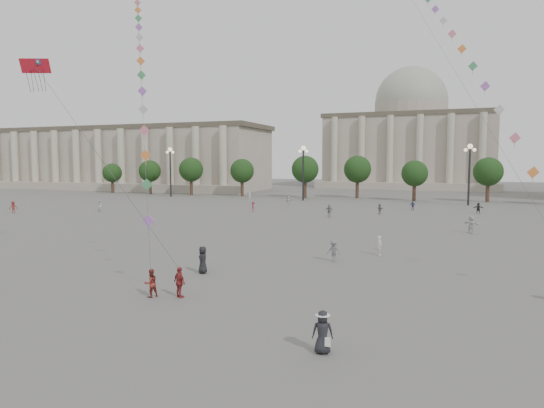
% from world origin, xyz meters
% --- Properties ---
extents(ground, '(360.00, 360.00, 0.00)m').
position_xyz_m(ground, '(0.00, 0.00, 0.00)').
color(ground, '#5E5B58').
rests_on(ground, ground).
extents(hall_west, '(84.00, 26.22, 17.20)m').
position_xyz_m(hall_west, '(-75.00, 93.89, 8.43)').
color(hall_west, '#A09486').
rests_on(hall_west, ground).
extents(hall_central, '(48.30, 34.30, 35.50)m').
position_xyz_m(hall_central, '(0.00, 129.22, 14.23)').
color(hall_central, '#A09486').
rests_on(hall_central, ground).
extents(tree_row, '(137.12, 5.12, 8.00)m').
position_xyz_m(tree_row, '(0.00, 78.00, 5.39)').
color(tree_row, '#34231A').
rests_on(tree_row, ground).
extents(lamp_post_far_west, '(2.00, 0.90, 10.65)m').
position_xyz_m(lamp_post_far_west, '(-45.00, 70.00, 7.35)').
color(lamp_post_far_west, '#262628').
rests_on(lamp_post_far_west, ground).
extents(lamp_post_mid_west, '(2.00, 0.90, 10.65)m').
position_xyz_m(lamp_post_mid_west, '(-15.00, 70.00, 7.35)').
color(lamp_post_mid_west, '#262628').
rests_on(lamp_post_mid_west, ground).
extents(lamp_post_mid_east, '(2.00, 0.90, 10.65)m').
position_xyz_m(lamp_post_mid_east, '(15.00, 70.00, 7.35)').
color(lamp_post_mid_east, '#262628').
rests_on(lamp_post_mid_east, ground).
extents(person_crowd_0, '(0.88, 0.39, 1.47)m').
position_xyz_m(person_crowd_0, '(6.60, 57.69, 0.74)').
color(person_crowd_0, navy).
rests_on(person_crowd_0, ground).
extents(person_crowd_1, '(1.06, 0.99, 1.73)m').
position_xyz_m(person_crowd_1, '(-37.82, 38.91, 0.87)').
color(person_crowd_1, silver).
rests_on(person_crowd_1, ground).
extents(person_crowd_2, '(1.29, 1.23, 1.76)m').
position_xyz_m(person_crowd_2, '(-48.59, 32.83, 0.88)').
color(person_crowd_2, maroon).
rests_on(person_crowd_2, ground).
extents(person_crowd_4, '(1.27, 1.57, 1.68)m').
position_xyz_m(person_crowd_4, '(-13.89, 57.65, 0.84)').
color(person_crowd_4, silver).
rests_on(person_crowd_4, ground).
extents(person_crowd_6, '(1.14, 0.73, 1.67)m').
position_xyz_m(person_crowd_6, '(4.05, 15.11, 0.83)').
color(person_crowd_6, slate).
rests_on(person_crowd_6, ground).
extents(person_crowd_7, '(1.79, 1.38, 1.89)m').
position_xyz_m(person_crowd_7, '(14.36, 34.69, 0.95)').
color(person_crowd_7, silver).
rests_on(person_crowd_7, ground).
extents(person_crowd_9, '(1.49, 0.63, 1.56)m').
position_xyz_m(person_crowd_9, '(16.03, 56.54, 0.78)').
color(person_crowd_9, black).
rests_on(person_crowd_9, ground).
extents(person_crowd_10, '(0.43, 0.59, 1.50)m').
position_xyz_m(person_crowd_10, '(-25.47, 68.00, 0.75)').
color(person_crowd_10, white).
rests_on(person_crowd_10, ground).
extents(person_crowd_12, '(1.26, 1.33, 1.49)m').
position_xyz_m(person_crowd_12, '(2.58, 50.36, 0.75)').
color(person_crowd_12, slate).
rests_on(person_crowd_12, ground).
extents(person_crowd_13, '(0.55, 0.68, 1.59)m').
position_xyz_m(person_crowd_13, '(6.98, 18.91, 0.80)').
color(person_crowd_13, silver).
rests_on(person_crowd_13, ground).
extents(person_crowd_16, '(1.10, 0.72, 1.75)m').
position_xyz_m(person_crowd_16, '(-3.40, 43.95, 0.87)').
color(person_crowd_16, slate).
rests_on(person_crowd_16, ground).
extents(person_crowd_17, '(1.04, 1.14, 1.53)m').
position_xyz_m(person_crowd_17, '(-16.01, 47.15, 0.77)').
color(person_crowd_17, '#9B2A40').
rests_on(person_crowd_17, ground).
extents(person_crowd_19, '(0.99, 1.08, 1.86)m').
position_xyz_m(person_crowd_19, '(-3.42, 8.19, 0.93)').
color(person_crowd_19, black).
rests_on(person_crowd_19, ground).
extents(tourist_0, '(1.10, 0.84, 1.74)m').
position_xyz_m(tourist_0, '(-1.76, 2.47, 0.87)').
color(tourist_0, maroon).
rests_on(tourist_0, ground).
extents(kite_flyer_0, '(0.91, 0.97, 1.60)m').
position_xyz_m(kite_flyer_0, '(-3.34, 2.00, 0.80)').
color(kite_flyer_0, maroon).
rests_on(kite_flyer_0, ground).
extents(hat_person, '(0.97, 0.77, 1.73)m').
position_xyz_m(hat_person, '(7.75, -2.44, 0.90)').
color(hat_person, black).
rests_on(hat_person, ground).
extents(dragon_kite, '(8.96, 3.46, 21.24)m').
position_xyz_m(dragon_kite, '(-17.23, 8.00, 13.99)').
color(dragon_kite, red).
rests_on(dragon_kite, ground).
extents(kite_train_west, '(32.88, 44.03, 69.09)m').
position_xyz_m(kite_train_west, '(-20.68, 25.64, 23.54)').
color(kite_train_west, '#3F3F3F').
rests_on(kite_train_west, ground).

